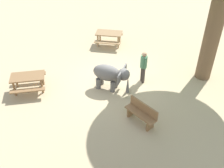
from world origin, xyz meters
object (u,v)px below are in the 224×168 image
(wooden_bench, at_px, (142,113))
(picnic_table_far, at_px, (28,79))
(picnic_table_near, at_px, (109,36))
(elephant, at_px, (111,74))
(person_handler, at_px, (144,65))

(wooden_bench, bearing_deg, picnic_table_far, 25.64)
(wooden_bench, distance_m, picnic_table_near, 6.61)
(elephant, distance_m, person_handler, 1.63)
(person_handler, distance_m, wooden_bench, 2.79)
(picnic_table_near, height_order, picnic_table_far, same)
(person_handler, bearing_deg, wooden_bench, 67.90)
(elephant, xyz_separation_m, picnic_table_far, (3.75, 0.01, -0.19))
(elephant, relative_size, wooden_bench, 1.32)
(wooden_bench, relative_size, picnic_table_far, 0.78)
(person_handler, height_order, picnic_table_near, person_handler)
(elephant, xyz_separation_m, picnic_table_near, (-0.00, -4.28, -0.19))
(picnic_table_far, bearing_deg, elephant, -7.87)
(wooden_bench, relative_size, picnic_table_near, 0.76)
(wooden_bench, distance_m, picnic_table_far, 5.39)
(elephant, bearing_deg, picnic_table_far, -157.67)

